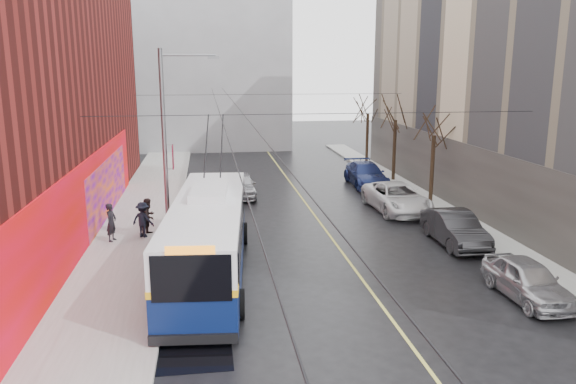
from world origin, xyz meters
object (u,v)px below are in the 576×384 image
at_px(tree_near, 435,122).
at_px(trolleybus, 208,236).
at_px(streetlight_pole, 168,143).
at_px(parked_car_a, 527,280).
at_px(tree_mid, 396,109).
at_px(pedestrian_a, 111,222).
at_px(parked_car_c, 397,198).
at_px(pedestrian_c, 143,220).
at_px(parked_car_d, 366,174).
at_px(tree_far, 368,104).
at_px(following_car, 241,185).
at_px(pedestrian_b, 149,216).
at_px(parked_car_b, 455,228).

height_order(tree_near, trolleybus, tree_near).
bearing_deg(streetlight_pole, parked_car_a, -32.21).
xyz_separation_m(tree_mid, trolleybus, (-13.46, -17.15, -3.60)).
bearing_deg(pedestrian_a, parked_car_c, -57.28).
height_order(trolleybus, pedestrian_c, trolleybus).
distance_m(tree_mid, parked_car_d, 5.20).
xyz_separation_m(parked_car_a, pedestrian_c, (-14.42, 9.25, 0.29)).
distance_m(pedestrian_a, pedestrian_c, 1.46).
bearing_deg(trolleybus, tree_far, 65.68).
height_order(parked_car_d, following_car, parked_car_d).
distance_m(pedestrian_b, pedestrian_c, 0.50).
height_order(parked_car_c, following_car, parked_car_c).
height_order(tree_mid, pedestrian_b, tree_mid).
relative_size(following_car, pedestrian_a, 2.48).
height_order(parked_car_c, parked_car_d, parked_car_d).
height_order(streetlight_pole, tree_far, streetlight_pole).
xyz_separation_m(following_car, pedestrian_c, (-5.26, -8.58, 0.25)).
xyz_separation_m(parked_car_d, following_car, (-8.90, -2.13, -0.04)).
bearing_deg(following_car, pedestrian_c, -120.51).
height_order(pedestrian_a, pedestrian_b, pedestrian_a).
height_order(tree_mid, parked_car_b, tree_mid).
xyz_separation_m(streetlight_pole, parked_car_b, (13.14, -1.79, -4.05)).
bearing_deg(tree_far, pedestrian_c, -131.20).
height_order(pedestrian_a, pedestrian_c, pedestrian_a).
relative_size(trolleybus, pedestrian_c, 7.34).
distance_m(parked_car_c, pedestrian_a, 15.86).
xyz_separation_m(pedestrian_a, pedestrian_c, (1.40, 0.42, -0.04)).
xyz_separation_m(parked_car_a, pedestrian_b, (-14.19, 9.69, 0.33)).
distance_m(parked_car_d, pedestrian_c, 17.76).
relative_size(parked_car_b, parked_car_d, 0.86).
relative_size(streetlight_pole, parked_car_c, 1.55).
height_order(tree_far, parked_car_b, tree_far).
relative_size(parked_car_a, pedestrian_a, 2.35).
relative_size(streetlight_pole, parked_car_d, 1.61).
distance_m(parked_car_b, pedestrian_b, 14.72).
distance_m(tree_near, tree_mid, 7.01).
distance_m(parked_car_a, following_car, 20.05).
height_order(trolleybus, parked_car_a, trolleybus).
distance_m(tree_near, pedestrian_a, 19.16).
height_order(tree_near, parked_car_c, tree_near).
distance_m(tree_mid, pedestrian_c, 20.85).
height_order(parked_car_a, pedestrian_a, pedestrian_a).
distance_m(tree_mid, following_car, 12.62).
xyz_separation_m(trolleybus, parked_car_a, (11.30, -4.03, -0.92)).
bearing_deg(parked_car_d, tree_near, -66.61).
distance_m(parked_car_c, pedestrian_c, 14.40).
height_order(tree_mid, parked_car_a, tree_mid).
height_order(tree_mid, pedestrian_a, tree_mid).
relative_size(parked_car_c, following_car, 1.29).
relative_size(parked_car_a, parked_car_d, 0.76).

